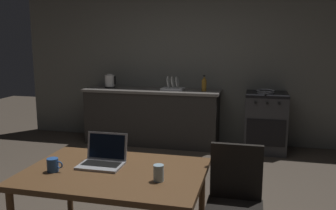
{
  "coord_description": "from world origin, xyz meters",
  "views": [
    {
      "loc": [
        0.98,
        -3.15,
        1.65
      ],
      "look_at": [
        0.03,
        0.77,
        0.91
      ],
      "focal_mm": 38.22,
      "sensor_mm": 36.0,
      "label": 1
    }
  ],
  "objects_px": {
    "frying_pan": "(265,91)",
    "coffee_mug": "(53,165)",
    "bottle": "(204,84)",
    "stove_oven": "(266,122)",
    "dining_table": "(114,180)",
    "drinking_glass": "(159,173)",
    "dish_rack": "(173,87)",
    "laptop": "(103,159)",
    "electric_kettle": "(110,81)",
    "chair": "(235,199)"
  },
  "relations": [
    {
      "from": "bottle",
      "to": "laptop",
      "type": "bearing_deg",
      "value": -96.51
    },
    {
      "from": "dining_table",
      "to": "electric_kettle",
      "type": "relative_size",
      "value": 5.82
    },
    {
      "from": "stove_oven",
      "to": "chair",
      "type": "relative_size",
      "value": 0.98
    },
    {
      "from": "stove_oven",
      "to": "dish_rack",
      "type": "distance_m",
      "value": 1.5
    },
    {
      "from": "laptop",
      "to": "coffee_mug",
      "type": "xyz_separation_m",
      "value": [
        -0.29,
        -0.21,
        0.0
      ]
    },
    {
      "from": "dining_table",
      "to": "frying_pan",
      "type": "height_order",
      "value": "frying_pan"
    },
    {
      "from": "chair",
      "to": "drinking_glass",
      "type": "xyz_separation_m",
      "value": [
        -0.49,
        -0.28,
        0.26
      ]
    },
    {
      "from": "drinking_glass",
      "to": "electric_kettle",
      "type": "bearing_deg",
      "value": 117.71
    },
    {
      "from": "stove_oven",
      "to": "dish_rack",
      "type": "bearing_deg",
      "value": 179.9
    },
    {
      "from": "electric_kettle",
      "to": "dish_rack",
      "type": "relative_size",
      "value": 0.65
    },
    {
      "from": "coffee_mug",
      "to": "dish_rack",
      "type": "distance_m",
      "value": 3.25
    },
    {
      "from": "dish_rack",
      "to": "laptop",
      "type": "bearing_deg",
      "value": -87.07
    },
    {
      "from": "dining_table",
      "to": "electric_kettle",
      "type": "distance_m",
      "value": 3.41
    },
    {
      "from": "frying_pan",
      "to": "coffee_mug",
      "type": "bearing_deg",
      "value": -115.49
    },
    {
      "from": "dish_rack",
      "to": "dining_table",
      "type": "bearing_deg",
      "value": -84.84
    },
    {
      "from": "dining_table",
      "to": "stove_oven",
      "type": "bearing_deg",
      "value": 69.93
    },
    {
      "from": "dining_table",
      "to": "drinking_glass",
      "type": "bearing_deg",
      "value": -16.77
    },
    {
      "from": "dining_table",
      "to": "chair",
      "type": "height_order",
      "value": "chair"
    },
    {
      "from": "stove_oven",
      "to": "coffee_mug",
      "type": "distance_m",
      "value": 3.61
    },
    {
      "from": "frying_pan",
      "to": "electric_kettle",
      "type": "bearing_deg",
      "value": 179.34
    },
    {
      "from": "stove_oven",
      "to": "drinking_glass",
      "type": "xyz_separation_m",
      "value": [
        -0.78,
        -3.23,
        0.34
      ]
    },
    {
      "from": "laptop",
      "to": "drinking_glass",
      "type": "distance_m",
      "value": 0.53
    },
    {
      "from": "bottle",
      "to": "stove_oven",
      "type": "bearing_deg",
      "value": 2.94
    },
    {
      "from": "electric_kettle",
      "to": "dish_rack",
      "type": "distance_m",
      "value": 1.06
    },
    {
      "from": "laptop",
      "to": "bottle",
      "type": "xyz_separation_m",
      "value": [
        0.34,
        2.98,
        0.22
      ]
    },
    {
      "from": "frying_pan",
      "to": "coffee_mug",
      "type": "relative_size",
      "value": 3.61
    },
    {
      "from": "dining_table",
      "to": "frying_pan",
      "type": "bearing_deg",
      "value": 70.17
    },
    {
      "from": "laptop",
      "to": "dish_rack",
      "type": "height_order",
      "value": "dish_rack"
    },
    {
      "from": "bottle",
      "to": "dish_rack",
      "type": "relative_size",
      "value": 0.72
    },
    {
      "from": "chair",
      "to": "coffee_mug",
      "type": "distance_m",
      "value": 1.32
    },
    {
      "from": "laptop",
      "to": "bottle",
      "type": "relative_size",
      "value": 1.31
    },
    {
      "from": "electric_kettle",
      "to": "dish_rack",
      "type": "xyz_separation_m",
      "value": [
        1.05,
        -0.0,
        -0.06
      ]
    },
    {
      "from": "dining_table",
      "to": "drinking_glass",
      "type": "xyz_separation_m",
      "value": [
        0.36,
        -0.11,
        0.12
      ]
    },
    {
      "from": "chair",
      "to": "frying_pan",
      "type": "xyz_separation_m",
      "value": [
        0.27,
        2.92,
        0.38
      ]
    },
    {
      "from": "stove_oven",
      "to": "chair",
      "type": "bearing_deg",
      "value": -95.62
    },
    {
      "from": "stove_oven",
      "to": "frying_pan",
      "type": "relative_size",
      "value": 2.04
    },
    {
      "from": "dining_table",
      "to": "bottle",
      "type": "relative_size",
      "value": 5.26
    },
    {
      "from": "drinking_glass",
      "to": "frying_pan",
      "type": "bearing_deg",
      "value": 76.73
    },
    {
      "from": "frying_pan",
      "to": "coffee_mug",
      "type": "xyz_separation_m",
      "value": [
        -1.53,
        -3.21,
        -0.13
      ]
    },
    {
      "from": "dining_table",
      "to": "laptop",
      "type": "height_order",
      "value": "laptop"
    },
    {
      "from": "stove_oven",
      "to": "laptop",
      "type": "relative_size",
      "value": 2.75
    },
    {
      "from": "bottle",
      "to": "frying_pan",
      "type": "relative_size",
      "value": 0.57
    },
    {
      "from": "dining_table",
      "to": "frying_pan",
      "type": "xyz_separation_m",
      "value": [
        1.12,
        3.09,
        0.25
      ]
    },
    {
      "from": "laptop",
      "to": "drinking_glass",
      "type": "xyz_separation_m",
      "value": [
        0.49,
        -0.2,
        0.01
      ]
    },
    {
      "from": "coffee_mug",
      "to": "drinking_glass",
      "type": "relative_size",
      "value": 1.07
    },
    {
      "from": "electric_kettle",
      "to": "bottle",
      "type": "relative_size",
      "value": 0.9
    },
    {
      "from": "electric_kettle",
      "to": "coffee_mug",
      "type": "relative_size",
      "value": 1.85
    },
    {
      "from": "laptop",
      "to": "drinking_glass",
      "type": "height_order",
      "value": "laptop"
    },
    {
      "from": "electric_kettle",
      "to": "stove_oven",
      "type": "bearing_deg",
      "value": -0.06
    },
    {
      "from": "chair",
      "to": "dish_rack",
      "type": "relative_size",
      "value": 2.66
    }
  ]
}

